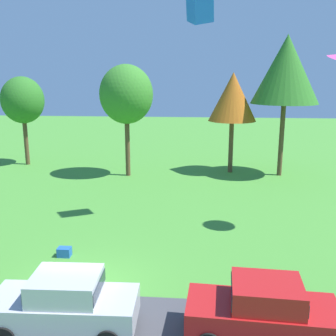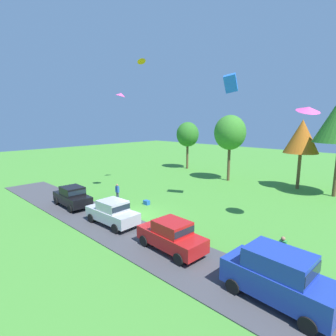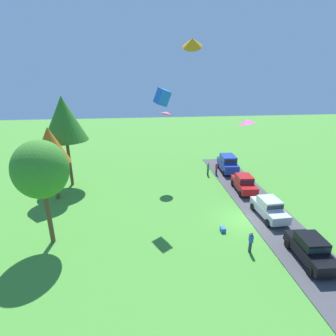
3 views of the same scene
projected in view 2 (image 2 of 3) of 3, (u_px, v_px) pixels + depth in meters
ground_plane at (136, 216)px, 21.52m from camera, size 120.00×120.00×0.00m
pavement_strip at (109, 224)px, 19.65m from camera, size 36.00×4.40×0.06m
car_sedan_near_entrance at (72, 196)px, 23.51m from camera, size 4.48×2.11×1.84m
car_sedan_by_flagpole at (112, 212)px, 19.42m from camera, size 4.46×2.08×1.84m
car_sedan_far_end at (171, 235)px, 15.49m from camera, size 4.49×2.16×1.84m
car_suv_mid_row at (278, 275)px, 11.02m from camera, size 4.70×2.25×2.28m
person_beside_suv at (117, 192)px, 25.32m from camera, size 0.36×0.24×1.71m
person_watching_sky at (274, 260)px, 13.01m from camera, size 0.36×0.24×1.71m
person_on_lawn at (282, 251)px, 13.84m from camera, size 0.36×0.24×1.71m
tree_right_of_center at (188, 135)px, 42.00m from camera, size 3.57×3.57×7.53m
tree_left_of_center at (230, 133)px, 33.23m from camera, size 4.00×4.00×8.44m
tree_far_left at (302, 137)px, 29.08m from camera, size 3.72×3.72×7.86m
cooler_box at (147, 202)px, 24.36m from camera, size 0.56×0.40×0.40m
kite_box_low_drifter at (231, 83)px, 21.96m from camera, size 1.37×1.70×1.76m
kite_delta_trailing_tail at (121, 95)px, 26.25m from camera, size 1.45×1.44×0.54m
kite_delta_near_flag at (141, 60)px, 28.49m from camera, size 1.21×1.16×0.83m
kite_delta_high_right at (308, 109)px, 17.19m from camera, size 2.15×2.15×0.77m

